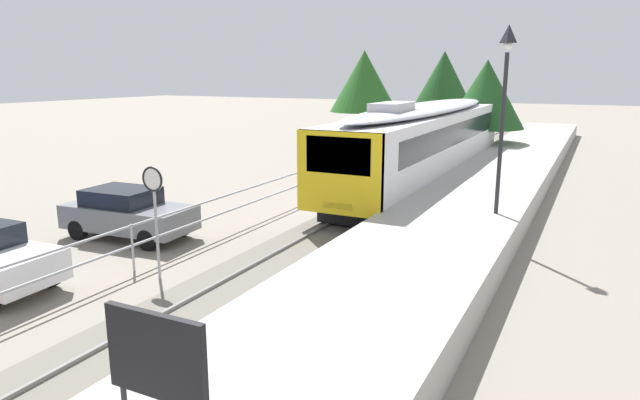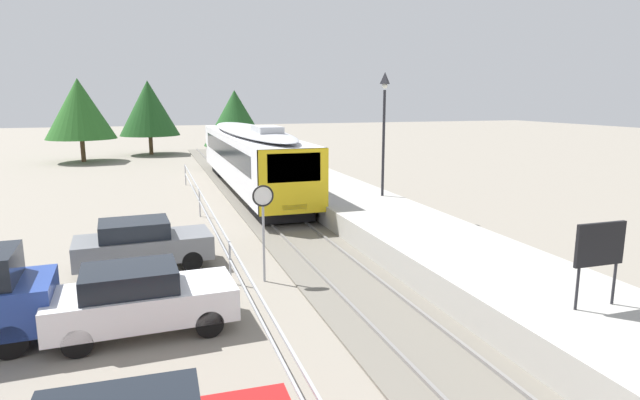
% 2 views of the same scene
% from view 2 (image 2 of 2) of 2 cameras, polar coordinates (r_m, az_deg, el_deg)
% --- Properties ---
extents(ground_plane, '(160.00, 160.00, 0.00)m').
position_cam_2_polar(ground_plane, '(24.88, -12.40, -1.23)').
color(ground_plane, gray).
extents(track_rails, '(3.20, 60.00, 0.14)m').
position_cam_2_polar(track_rails, '(25.32, -5.64, -0.73)').
color(track_rails, '#6B665B').
rests_on(track_rails, ground).
extents(commuter_train, '(2.82, 18.83, 3.74)m').
position_cam_2_polar(commuter_train, '(29.36, -7.62, 5.02)').
color(commuter_train, silver).
rests_on(commuter_train, track_rails).
extents(station_platform, '(3.90, 60.00, 0.90)m').
position_cam_2_polar(station_platform, '(26.11, 1.32, 0.61)').
color(station_platform, '#A8A59E').
rests_on(station_platform, ground).
extents(platform_lamp_mid_platform, '(0.34, 0.34, 5.35)m').
position_cam_2_polar(platform_lamp_mid_platform, '(23.08, 6.98, 9.59)').
color(platform_lamp_mid_platform, '#232328').
rests_on(platform_lamp_mid_platform, station_platform).
extents(platform_notice_board, '(1.20, 0.08, 1.80)m').
position_cam_2_polar(platform_notice_board, '(12.14, 28.09, -4.54)').
color(platform_notice_board, '#232328').
rests_on(platform_notice_board, station_platform).
extents(speed_limit_sign, '(0.61, 0.10, 2.81)m').
position_cam_2_polar(speed_limit_sign, '(14.72, -6.19, -0.98)').
color(speed_limit_sign, '#9EA0A5').
rests_on(speed_limit_sign, ground).
extents(carpark_fence, '(0.06, 36.06, 1.25)m').
position_cam_2_polar(carpark_fence, '(14.98, -9.77, -5.66)').
color(carpark_fence, '#9EA0A5').
rests_on(carpark_fence, ground).
extents(parked_hatchback_white, '(4.07, 1.94, 1.53)m').
position_cam_2_polar(parked_hatchback_white, '(12.52, -18.91, -10.07)').
color(parked_hatchback_white, white).
rests_on(parked_hatchback_white, ground).
extents(parked_hatchback_grey, '(4.10, 2.00, 1.53)m').
position_cam_2_polar(parked_hatchback_grey, '(16.99, -18.76, -4.51)').
color(parked_hatchback_grey, slate).
rests_on(parked_hatchback_grey, ground).
extents(tree_behind_carpark, '(4.55, 4.55, 5.72)m').
position_cam_2_polar(tree_behind_carpark, '(38.83, -9.21, 8.78)').
color(tree_behind_carpark, brown).
rests_on(tree_behind_carpark, ground).
extents(tree_behind_station_far, '(5.50, 5.50, 6.73)m').
position_cam_2_polar(tree_behind_station_far, '(47.22, -24.65, 8.99)').
color(tree_behind_station_far, brown).
rests_on(tree_behind_station_far, ground).
extents(tree_distant_left, '(5.38, 5.38, 6.74)m').
position_cam_2_polar(tree_distant_left, '(51.22, -18.10, 9.46)').
color(tree_distant_left, brown).
rests_on(tree_distant_left, ground).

